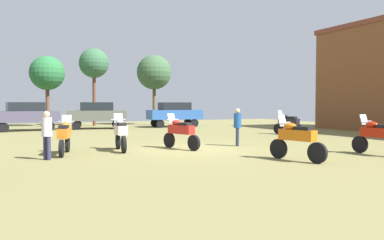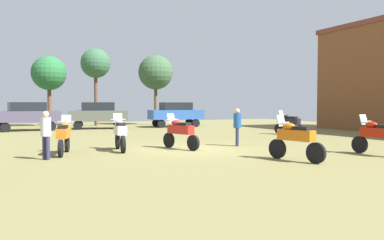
{
  "view_description": "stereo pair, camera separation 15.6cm",
  "coord_description": "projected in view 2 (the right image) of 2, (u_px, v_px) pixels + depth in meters",
  "views": [
    {
      "loc": [
        -7.02,
        -14.78,
        1.93
      ],
      "look_at": [
        1.08,
        2.34,
        1.13
      ],
      "focal_mm": 36.85,
      "sensor_mm": 36.0,
      "label": 1
    },
    {
      "loc": [
        -6.87,
        -14.84,
        1.93
      ],
      "look_at": [
        1.08,
        2.34,
        1.13
      ],
      "focal_mm": 36.85,
      "sensor_mm": 36.0,
      "label": 2
    }
  ],
  "objects": [
    {
      "name": "car_4",
      "position": [
        176.0,
        113.0,
        32.09
      ],
      "size": [
        4.38,
        1.99,
        2.0
      ],
      "rotation": [
        0.0,
        0.0,
        1.53
      ],
      "color": "black",
      "rests_on": "ground"
    },
    {
      "name": "person_1",
      "position": [
        237.0,
        124.0,
        17.63
      ],
      "size": [
        0.46,
        0.46,
        1.69
      ],
      "rotation": [
        0.0,
        0.0,
        4.22
      ],
      "color": "#262E49",
      "rests_on": "ground"
    },
    {
      "name": "tree_3",
      "position": [
        96.0,
        64.0,
        33.79
      ],
      "size": [
        2.53,
        2.53,
        6.64
      ],
      "color": "brown",
      "rests_on": "ground"
    },
    {
      "name": "tree_2",
      "position": [
        156.0,
        73.0,
        35.07
      ],
      "size": [
        3.07,
        3.07,
        6.23
      ],
      "color": "brown",
      "rests_on": "ground"
    },
    {
      "name": "motorcycle_4",
      "position": [
        64.0,
        135.0,
        14.74
      ],
      "size": [
        0.79,
        2.16,
        1.46
      ],
      "rotation": [
        0.0,
        0.0,
        -0.27
      ],
      "color": "black",
      "rests_on": "ground"
    },
    {
      "name": "motorcycle_8",
      "position": [
        378.0,
        135.0,
        14.47
      ],
      "size": [
        0.62,
        2.25,
        1.49
      ],
      "rotation": [
        0.0,
        0.0,
        0.09
      ],
      "color": "black",
      "rests_on": "ground"
    },
    {
      "name": "motorcycle_7",
      "position": [
        289.0,
        123.0,
        24.04
      ],
      "size": [
        0.78,
        2.21,
        1.48
      ],
      "rotation": [
        0.0,
        0.0,
        0.25
      ],
      "color": "black",
      "rests_on": "ground"
    },
    {
      "name": "car_1",
      "position": [
        27.0,
        114.0,
        27.48
      ],
      "size": [
        4.46,
        2.22,
        2.0
      ],
      "rotation": [
        0.0,
        0.0,
        1.67
      ],
      "color": "black",
      "rests_on": "ground"
    },
    {
      "name": "motorcycle_5",
      "position": [
        120.0,
        133.0,
        15.87
      ],
      "size": [
        0.62,
        2.12,
        1.5
      ],
      "rotation": [
        0.0,
        0.0,
        -0.1
      ],
      "color": "black",
      "rests_on": "ground"
    },
    {
      "name": "ground_plane",
      "position": [
        192.0,
        149.0,
        16.42
      ],
      "size": [
        44.0,
        52.0,
        0.02
      ],
      "color": "olive"
    },
    {
      "name": "person_2",
      "position": [
        46.0,
        131.0,
        13.32
      ],
      "size": [
        0.47,
        0.47,
        1.65
      ],
      "rotation": [
        0.0,
        0.0,
        5.29
      ],
      "color": "#2D2B4C",
      "rests_on": "ground"
    },
    {
      "name": "motorcycle_6",
      "position": [
        180.0,
        132.0,
        16.49
      ],
      "size": [
        0.85,
        2.14,
        1.48
      ],
      "rotation": [
        0.0,
        0.0,
        0.31
      ],
      "color": "black",
      "rests_on": "ground"
    },
    {
      "name": "tree_4",
      "position": [
        49.0,
        74.0,
        32.61
      ],
      "size": [
        2.84,
        2.84,
        5.86
      ],
      "color": "brown",
      "rests_on": "ground"
    },
    {
      "name": "motorcycle_2",
      "position": [
        295.0,
        139.0,
        13.06
      ],
      "size": [
        0.77,
        2.17,
        1.51
      ],
      "rotation": [
        0.0,
        0.0,
        0.25
      ],
      "color": "black",
      "rests_on": "ground"
    },
    {
      "name": "car_3",
      "position": [
        98.0,
        113.0,
        29.61
      ],
      "size": [
        4.57,
        2.61,
        2.0
      ],
      "rotation": [
        0.0,
        0.0,
        1.37
      ],
      "color": "black",
      "rests_on": "ground"
    }
  ]
}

